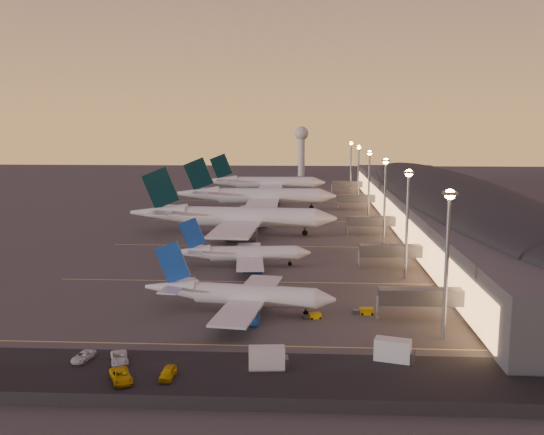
{
  "coord_description": "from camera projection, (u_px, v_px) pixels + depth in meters",
  "views": [
    {
      "loc": [
        11.89,
        -140.73,
        37.31
      ],
      "look_at": [
        2.0,
        45.0,
        7.0
      ],
      "focal_mm": 40.0,
      "sensor_mm": 36.0,
      "label": 1
    }
  ],
  "objects": [
    {
      "name": "ground",
      "position": [
        254.0,
        276.0,
        145.32
      ],
      "size": [
        700.0,
        700.0,
        0.0
      ],
      "primitive_type": "plane",
      "color": "#44413F"
    },
    {
      "name": "airliner_narrow_south",
      "position": [
        238.0,
        295.0,
        117.76
      ],
      "size": [
        38.33,
        34.54,
        13.69
      ],
      "rotation": [
        0.0,
        0.0,
        -0.14
      ],
      "color": "silver",
      "rests_on": "ground"
    },
    {
      "name": "airliner_narrow_north",
      "position": [
        242.0,
        254.0,
        154.63
      ],
      "size": [
        35.87,
        32.19,
        12.8
      ],
      "rotation": [
        0.0,
        0.0,
        0.1
      ],
      "color": "silver",
      "rests_on": "ground"
    },
    {
      "name": "airliner_wide_near",
      "position": [
        232.0,
        217.0,
        197.84
      ],
      "size": [
        68.65,
        62.63,
        21.97
      ],
      "rotation": [
        0.0,
        0.0,
        -0.06
      ],
      "color": "silver",
      "rests_on": "ground"
    },
    {
      "name": "airliner_wide_mid",
      "position": [
        255.0,
        196.0,
        252.44
      ],
      "size": [
        67.69,
        61.44,
        21.72
      ],
      "rotation": [
        0.0,
        0.0,
        0.02
      ],
      "color": "silver",
      "rests_on": "ground"
    },
    {
      "name": "airliner_wide_far",
      "position": [
        264.0,
        183.0,
        308.76
      ],
      "size": [
        62.83,
        57.18,
        20.12
      ],
      "rotation": [
        0.0,
        0.0,
        0.04
      ],
      "color": "silver",
      "rests_on": "ground"
    },
    {
      "name": "terminal_building",
      "position": [
        446.0,
        201.0,
        212.09
      ],
      "size": [
        56.35,
        255.0,
        17.46
      ],
      "color": "#444549",
      "rests_on": "ground"
    },
    {
      "name": "light_masts",
      "position": [
        375.0,
        178.0,
        204.67
      ],
      "size": [
        2.2,
        217.2,
        25.9
      ],
      "color": "slate",
      "rests_on": "ground"
    },
    {
      "name": "radar_tower",
      "position": [
        302.0,
        143.0,
        397.53
      ],
      "size": [
        9.0,
        9.0,
        32.5
      ],
      "color": "silver",
      "rests_on": "ground"
    },
    {
      "name": "service_lane",
      "position": [
        223.0,
        372.0,
        90.13
      ],
      "size": [
        260.0,
        16.0,
        0.01
      ],
      "color": "black",
      "rests_on": "ground"
    },
    {
      "name": "lane_markings",
      "position": [
        265.0,
        243.0,
        184.74
      ],
      "size": [
        90.0,
        180.36,
        0.0
      ],
      "color": "#D8C659",
      "rests_on": "ground"
    },
    {
      "name": "fence",
      "position": [
        210.0,
        404.0,
        78.14
      ],
      "size": [
        124.0,
        0.12,
        2.0
      ],
      "color": "#2D2D30",
      "rests_on": "ground"
    },
    {
      "name": "baggage_tug_a",
      "position": [
        364.0,
        311.0,
        117.05
      ],
      "size": [
        4.08,
        1.95,
        1.19
      ],
      "rotation": [
        0.0,
        0.0,
        0.05
      ],
      "color": "#DBB207",
      "rests_on": "ground"
    },
    {
      "name": "baggage_tug_b",
      "position": [
        313.0,
        316.0,
        114.49
      ],
      "size": [
        3.65,
        2.25,
        1.02
      ],
      "rotation": [
        0.0,
        0.0,
        0.28
      ],
      "color": "#DBB207",
      "rests_on": "ground"
    },
    {
      "name": "catering_truck_a",
      "position": [
        269.0,
        359.0,
        91.35
      ],
      "size": [
        6.15,
        2.83,
        3.36
      ],
      "rotation": [
        0.0,
        0.0,
        0.09
      ],
      "color": "silver",
      "rests_on": "ground"
    },
    {
      "name": "catering_truck_b",
      "position": [
        395.0,
        351.0,
        94.31
      ],
      "size": [
        6.53,
        3.97,
        3.44
      ],
      "rotation": [
        0.0,
        0.0,
        -0.29
      ],
      "color": "silver",
      "rests_on": "ground"
    },
    {
      "name": "service_van_a",
      "position": [
        83.0,
        356.0,
        94.56
      ],
      "size": [
        3.13,
        5.13,
        1.33
      ],
      "primitive_type": "imported",
      "rotation": [
        0.0,
        0.0,
        -0.21
      ],
      "color": "silver",
      "rests_on": "ground"
    },
    {
      "name": "service_van_b",
      "position": [
        121.0,
        376.0,
        86.95
      ],
      "size": [
        5.04,
        6.46,
        1.63
      ],
      "primitive_type": "imported",
      "rotation": [
        0.0,
        0.0,
        0.46
      ],
      "color": "#DBB207",
      "rests_on": "ground"
    },
    {
      "name": "service_van_c",
      "position": [
        119.0,
        358.0,
        93.8
      ],
      "size": [
        4.26,
        6.04,
        1.53
      ],
      "primitive_type": "imported",
      "rotation": [
        0.0,
        0.0,
        0.35
      ],
      "color": "silver",
      "rests_on": "ground"
    },
    {
      "name": "service_van_d",
      "position": [
        168.0,
        373.0,
        88.06
      ],
      "size": [
        2.06,
        4.81,
        1.62
      ],
      "primitive_type": "imported",
      "rotation": [
        0.0,
        0.0,
        -0.03
      ],
      "color": "#DBB207",
      "rests_on": "ground"
    }
  ]
}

